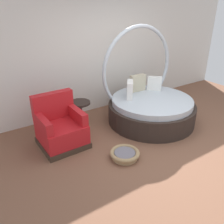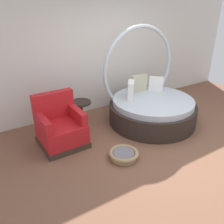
{
  "view_description": "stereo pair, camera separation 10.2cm",
  "coord_description": "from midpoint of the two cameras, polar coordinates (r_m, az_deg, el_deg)",
  "views": [
    {
      "loc": [
        -2.87,
        -2.45,
        2.44
      ],
      "look_at": [
        -0.68,
        0.88,
        0.55
      ],
      "focal_mm": 37.74,
      "sensor_mm": 36.0,
      "label": 1
    },
    {
      "loc": [
        -2.79,
        -2.5,
        2.44
      ],
      "look_at": [
        -0.68,
        0.88,
        0.55
      ],
      "focal_mm": 37.74,
      "sensor_mm": 36.0,
      "label": 2
    }
  ],
  "objects": [
    {
      "name": "back_wall",
      "position": [
        5.67,
        -2.84,
        14.12
      ],
      "size": [
        8.0,
        0.12,
        2.67
      ],
      "primitive_type": "cube",
      "color": "silver",
      "rests_on": "ground_plane"
    },
    {
      "name": "side_table",
      "position": [
        5.02,
        -8.35,
        1.44
      ],
      "size": [
        0.44,
        0.44,
        0.52
      ],
      "color": "#2D231E",
      "rests_on": "ground_plane"
    },
    {
      "name": "ground_plane",
      "position": [
        4.49,
        13.02,
        -8.45
      ],
      "size": [
        8.0,
        8.0,
        0.02
      ],
      "primitive_type": "cube",
      "color": "brown"
    },
    {
      "name": "round_daybed",
      "position": [
        5.23,
        8.48,
        1.85
      ],
      "size": [
        1.88,
        1.88,
        2.01
      ],
      "color": "#2D231E",
      "rests_on": "ground_plane"
    },
    {
      "name": "pet_basket",
      "position": [
        4.07,
        2.38,
        -10.17
      ],
      "size": [
        0.51,
        0.51,
        0.13
      ],
      "color": "#9E7F56",
      "rests_on": "ground_plane"
    },
    {
      "name": "red_armchair",
      "position": [
        4.42,
        -13.05,
        -3.85
      ],
      "size": [
        0.81,
        0.81,
        0.94
      ],
      "color": "#38281E",
      "rests_on": "ground_plane"
    }
  ]
}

